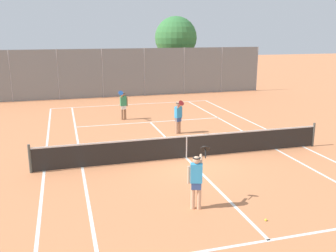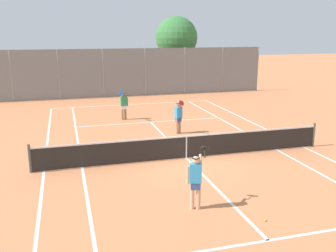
% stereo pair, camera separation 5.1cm
% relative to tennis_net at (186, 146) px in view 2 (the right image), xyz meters
% --- Properties ---
extents(ground_plane, '(120.00, 120.00, 0.00)m').
position_rel_tennis_net_xyz_m(ground_plane, '(0.00, 0.00, -0.51)').
color(ground_plane, '#CC7A4C').
extents(court_line_markings, '(11.10, 23.90, 0.01)m').
position_rel_tennis_net_xyz_m(court_line_markings, '(0.00, 0.00, -0.51)').
color(court_line_markings, silver).
rests_on(court_line_markings, ground).
extents(tennis_net, '(12.00, 0.10, 1.07)m').
position_rel_tennis_net_xyz_m(tennis_net, '(0.00, 0.00, 0.00)').
color(tennis_net, '#474C47').
rests_on(tennis_net, ground).
extents(player_near_side, '(0.83, 0.70, 1.77)m').
position_rel_tennis_net_xyz_m(player_near_side, '(-1.15, -4.29, 0.42)').
color(player_near_side, '#D8A884').
rests_on(player_near_side, ground).
extents(player_far_left, '(0.62, 0.77, 1.77)m').
position_rel_tennis_net_xyz_m(player_far_left, '(-1.34, 7.44, 0.42)').
color(player_far_left, '#936B4C').
rests_on(player_far_left, ground).
extents(player_far_right, '(0.44, 0.89, 1.77)m').
position_rel_tennis_net_xyz_m(player_far_right, '(0.81, 3.69, 0.42)').
color(player_far_right, tan).
rests_on(player_far_right, ground).
extents(loose_tennis_ball_2, '(0.07, 0.07, 0.07)m').
position_rel_tennis_net_xyz_m(loose_tennis_ball_2, '(0.43, -5.51, -0.48)').
color(loose_tennis_ball_2, '#D1DB33').
rests_on(loose_tennis_ball_2, ground).
extents(back_fence, '(23.01, 0.08, 3.73)m').
position_rel_tennis_net_xyz_m(back_fence, '(0.00, 15.26, 1.36)').
color(back_fence, gray).
rests_on(back_fence, ground).
extents(tree_behind_left, '(3.63, 3.63, 6.26)m').
position_rel_tennis_net_xyz_m(tree_behind_left, '(5.03, 18.09, 3.85)').
color(tree_behind_left, brown).
rests_on(tree_behind_left, ground).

